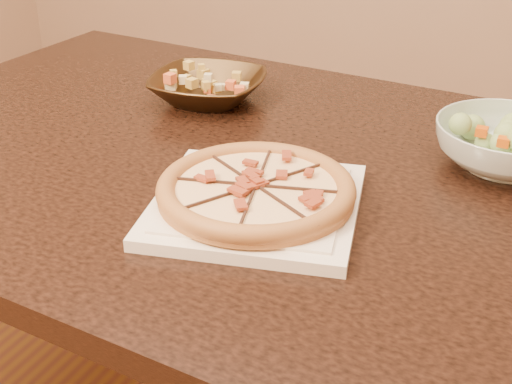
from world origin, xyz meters
TOP-DOWN VIEW (x-y plane):
  - dining_table at (0.14, 0.13)m, footprint 1.53×1.04m
  - plate at (0.23, -0.03)m, footprint 0.34×0.34m
  - pizza at (0.23, -0.03)m, footprint 0.28×0.28m
  - bronze_bowl at (-0.05, 0.33)m, footprint 0.25×0.25m
  - mixed_dish at (-0.05, 0.32)m, footprint 0.11×0.11m
  - salad_bowl at (0.52, 0.28)m, footprint 0.29×0.29m

SIDE VIEW (x-z plane):
  - dining_table at x=0.14m, z-range 0.28..1.03m
  - plate at x=0.23m, z-range 0.75..0.77m
  - bronze_bowl at x=-0.05m, z-range 0.75..0.80m
  - pizza at x=0.23m, z-range 0.77..0.80m
  - salad_bowl at x=0.52m, z-range 0.75..0.82m
  - mixed_dish at x=-0.05m, z-range 0.80..0.83m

